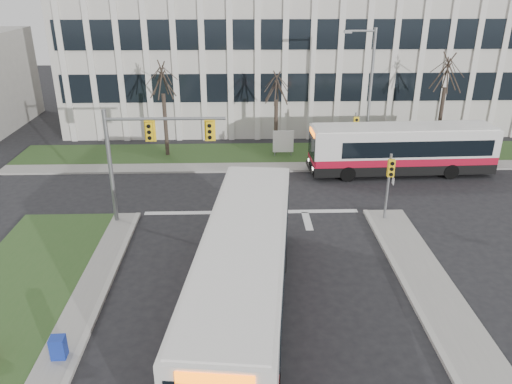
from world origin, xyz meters
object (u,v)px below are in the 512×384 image
at_px(streetlight, 368,90).
at_px(bus_cross, 402,151).
at_px(bus_main, 245,276).
at_px(directory_sign, 283,142).
at_px(newspaper_box_blue, 59,349).

xyz_separation_m(streetlight, bus_cross, (2.05, -2.20, -3.59)).
bearing_deg(streetlight, bus_main, -116.02).
bearing_deg(bus_cross, directory_sign, -116.63).
xyz_separation_m(directory_sign, bus_main, (-2.95, -18.66, 0.65)).
relative_size(bus_main, bus_cross, 1.14).
bearing_deg(bus_main, newspaper_box_blue, -154.42).
distance_m(bus_main, newspaper_box_blue, 6.92).
distance_m(bus_cross, newspaper_box_blue, 24.31).
bearing_deg(streetlight, newspaper_box_blue, -127.22).
relative_size(streetlight, bus_cross, 0.76).
distance_m(streetlight, bus_cross, 4.68).
bearing_deg(newspaper_box_blue, bus_main, 16.27).
height_order(bus_main, newspaper_box_blue, bus_main).
bearing_deg(streetlight, bus_cross, -46.99).
bearing_deg(newspaper_box_blue, bus_cross, 42.82).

